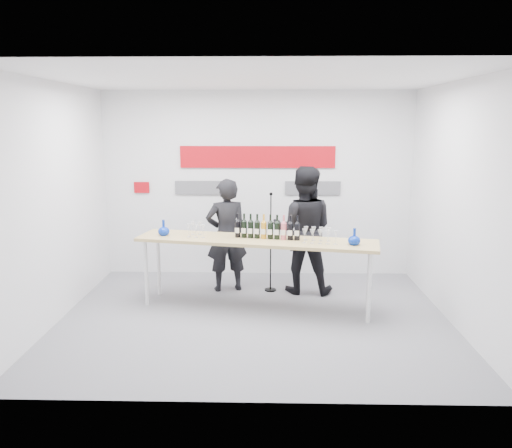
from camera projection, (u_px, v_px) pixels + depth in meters
name	position (u px, v px, depth m)	size (l,w,h in m)	color
ground	(254.00, 318.00, 6.48)	(5.00, 5.00, 0.00)	slate
back_wall	(258.00, 185.00, 8.14)	(5.00, 0.04, 3.00)	silver
signage	(254.00, 166.00, 8.05)	(3.38, 0.02, 0.79)	#A90710
tasting_table	(256.00, 244.00, 6.67)	(3.28, 1.25, 0.97)	tan
wine_bottles	(267.00, 227.00, 6.65)	(0.88, 0.24, 0.33)	black
decanter_left	(164.00, 228.00, 6.86)	(0.16, 0.16, 0.21)	#082898
decanter_right	(354.00, 237.00, 6.32)	(0.16, 0.16, 0.21)	#082898
glasses_left	(196.00, 230.00, 6.80)	(0.26, 0.26, 0.18)	silver
glasses_right	(319.00, 235.00, 6.45)	(0.46, 0.30, 0.18)	silver
presenter_left	(227.00, 235.00, 7.42)	(0.62, 0.41, 1.69)	black
presenter_right	(303.00, 230.00, 7.33)	(0.91, 0.71, 1.88)	black
mic_stand	(271.00, 261.00, 7.45)	(0.17, 0.17, 1.50)	black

